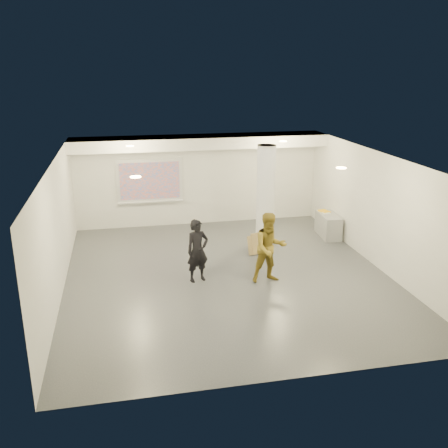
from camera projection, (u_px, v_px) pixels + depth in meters
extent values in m
cube|color=#383C40|center=(227.00, 275.00, 12.67)|extent=(8.00, 9.00, 0.01)
cube|color=white|center=(227.00, 159.00, 11.76)|extent=(8.00, 9.00, 0.01)
cube|color=silver|center=(199.00, 180.00, 16.41)|extent=(8.00, 0.01, 3.00)
cube|color=silver|center=(286.00, 300.00, 8.02)|extent=(8.00, 0.01, 3.00)
cube|color=silver|center=(57.00, 230.00, 11.44)|extent=(0.01, 9.00, 3.00)
cube|color=silver|center=(377.00, 210.00, 12.99)|extent=(0.01, 9.00, 3.00)
cube|color=white|center=(201.00, 142.00, 15.49)|extent=(8.00, 1.10, 0.36)
cylinder|color=#FFD17F|center=(130.00, 146.00, 13.66)|extent=(0.22, 0.22, 0.02)
cylinder|color=#FFD17F|center=(283.00, 141.00, 14.52)|extent=(0.22, 0.22, 0.02)
cylinder|color=#FFD17F|center=(136.00, 177.00, 9.94)|extent=(0.22, 0.22, 0.02)
cylinder|color=#FFD17F|center=(341.00, 168.00, 10.79)|extent=(0.22, 0.22, 0.02)
cylinder|color=white|center=(265.00, 198.00, 14.18)|extent=(0.52, 0.52, 3.00)
cube|color=silver|center=(150.00, 181.00, 16.04)|extent=(2.10, 0.06, 1.40)
cube|color=blue|center=(150.00, 181.00, 16.00)|extent=(1.90, 0.01, 1.20)
cube|color=silver|center=(151.00, 202.00, 16.20)|extent=(2.10, 0.08, 0.04)
cube|color=gray|center=(328.00, 225.00, 15.48)|extent=(0.61, 1.25, 0.71)
cube|color=silver|center=(326.00, 213.00, 15.49)|extent=(0.28, 0.34, 0.02)
cube|color=#F4B211|center=(324.00, 211.00, 15.62)|extent=(0.34, 0.40, 0.03)
cube|color=olive|center=(260.00, 243.00, 14.10)|extent=(0.58, 0.33, 0.60)
cube|color=olive|center=(256.00, 245.00, 14.06)|extent=(0.52, 0.31, 0.54)
imported|color=black|center=(198.00, 251.00, 12.15)|extent=(0.66, 0.53, 1.57)
imported|color=olive|center=(270.00, 248.00, 12.09)|extent=(0.90, 0.73, 1.75)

